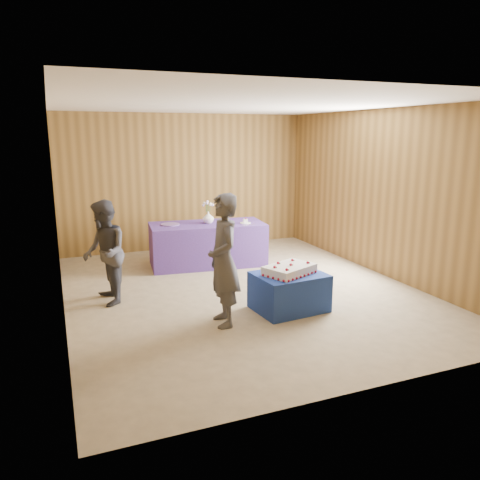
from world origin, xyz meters
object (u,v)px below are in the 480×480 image
guest_left (224,260)px  cake_table (289,292)px  vase (208,217)px  sheet_cake (289,270)px  guest_right (105,253)px  serving_table (208,244)px

guest_left → cake_table: bearing=101.3°
cake_table → vase: bearing=91.3°
sheet_cake → guest_right: size_ratio=0.55×
cake_table → vase: (-0.29, 2.54, 0.60)m
cake_table → guest_right: bearing=147.2°
cake_table → vase: size_ratio=4.30×
vase → sheet_cake: bearing=-83.6°
sheet_cake → cake_table: bearing=22.6°
serving_table → guest_left: (-0.65, -2.65, 0.44)m
sheet_cake → guest_right: bearing=128.9°
vase → serving_table: bearing=-147.4°
cake_table → guest_left: size_ratio=0.55×
guest_left → guest_right: size_ratio=1.13×
guest_right → guest_left: bearing=41.3°
cake_table → serving_table: size_ratio=0.45×
vase → guest_right: 2.37m
serving_table → sheet_cake: 2.55m
vase → guest_left: guest_left is taller
sheet_cake → guest_left: size_ratio=0.49×
serving_table → guest_left: guest_left is taller
cake_table → guest_right: 2.55m
guest_right → vase: bearing=122.4°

